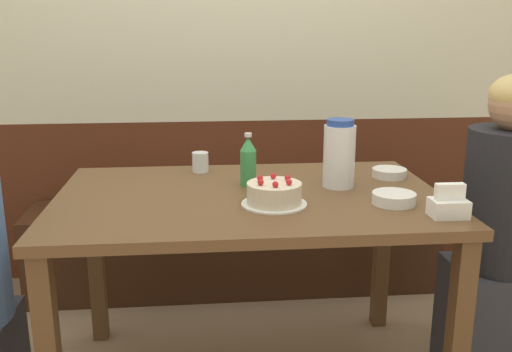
{
  "coord_description": "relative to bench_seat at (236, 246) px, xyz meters",
  "views": [
    {
      "loc": [
        -0.16,
        -1.88,
        1.31
      ],
      "look_at": [
        0.03,
        0.05,
        0.79
      ],
      "focal_mm": 40.0,
      "sensor_mm": 36.0,
      "label": 1
    }
  ],
  "objects": [
    {
      "name": "person_teal_shirt",
      "position": [
        0.92,
        -0.86,
        0.32
      ],
      "size": [
        0.34,
        0.31,
        1.15
      ],
      "rotation": [
        0.0,
        0.0,
        3.14
      ],
      "color": "#33333D",
      "rests_on": "ground_plane"
    },
    {
      "name": "soju_bottle",
      "position": [
        0.01,
        -0.72,
        0.62
      ],
      "size": [
        0.06,
        0.06,
        0.19
      ],
      "color": "#388E4C",
      "rests_on": "dining_table"
    },
    {
      "name": "back_wall",
      "position": [
        0.0,
        0.22,
        1.03
      ],
      "size": [
        4.8,
        0.04,
        2.5
      ],
      "color": "#4C2314",
      "rests_on": "ground_plane"
    },
    {
      "name": "water_pitcher",
      "position": [
        0.33,
        -0.77,
        0.65
      ],
      "size": [
        0.11,
        0.11,
        0.25
      ],
      "color": "white",
      "rests_on": "dining_table"
    },
    {
      "name": "glass_water_tall",
      "position": [
        -0.17,
        -0.51,
        0.57
      ],
      "size": [
        0.07,
        0.07,
        0.08
      ],
      "color": "silver",
      "rests_on": "dining_table"
    },
    {
      "name": "dining_table",
      "position": [
        0.0,
        -0.83,
        0.43
      ],
      "size": [
        1.33,
        0.86,
        0.74
      ],
      "color": "brown",
      "rests_on": "ground_plane"
    },
    {
      "name": "bowl_rice_small",
      "position": [
        0.46,
        -0.99,
        0.55
      ],
      "size": [
        0.14,
        0.14,
        0.04
      ],
      "color": "white",
      "rests_on": "dining_table"
    },
    {
      "name": "napkin_holder",
      "position": [
        0.58,
        -1.13,
        0.57
      ],
      "size": [
        0.11,
        0.08,
        0.11
      ],
      "color": "white",
      "rests_on": "dining_table"
    },
    {
      "name": "bench_seat",
      "position": [
        0.0,
        0.0,
        0.0
      ],
      "size": [
        2.04,
        0.38,
        0.43
      ],
      "color": "#381E11",
      "rests_on": "ground_plane"
    },
    {
      "name": "bowl_soup_white",
      "position": [
        0.55,
        -0.66,
        0.54
      ],
      "size": [
        0.13,
        0.13,
        0.03
      ],
      "color": "white",
      "rests_on": "dining_table"
    },
    {
      "name": "birthday_cake",
      "position": [
        0.07,
        -0.96,
        0.56
      ],
      "size": [
        0.21,
        0.21,
        0.09
      ],
      "color": "white",
      "rests_on": "dining_table"
    }
  ]
}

